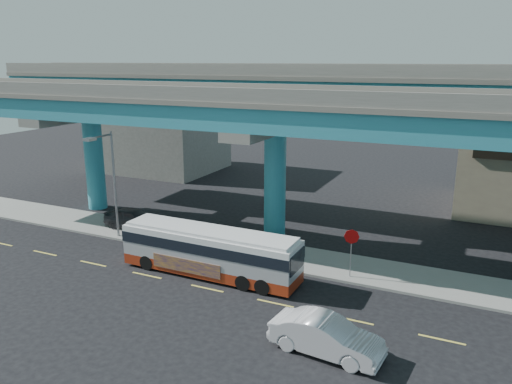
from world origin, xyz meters
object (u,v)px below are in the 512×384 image
at_px(street_lamp, 108,170).
at_px(transit_bus, 210,250).
at_px(parked_car, 133,218).
at_px(stop_sign, 351,242).
at_px(sedan, 326,336).

bearing_deg(street_lamp, transit_bus, -13.19).
distance_m(parked_car, street_lamp, 4.63).
distance_m(transit_bus, stop_sign, 7.96).
relative_size(parked_car, stop_sign, 1.57).
distance_m(transit_bus, street_lamp, 9.74).
bearing_deg(street_lamp, stop_sign, 2.54).
xyz_separation_m(street_lamp, stop_sign, (16.31, 0.72, -2.70)).
xyz_separation_m(sedan, street_lamp, (-17.30, 6.92, 4.11)).
height_order(parked_car, stop_sign, stop_sign).
bearing_deg(transit_bus, sedan, -29.42).
bearing_deg(stop_sign, sedan, -73.39).
bearing_deg(sedan, parked_car, 67.76).
relative_size(street_lamp, stop_sign, 2.59).
bearing_deg(stop_sign, parked_car, -176.27).
relative_size(transit_bus, stop_sign, 3.81).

